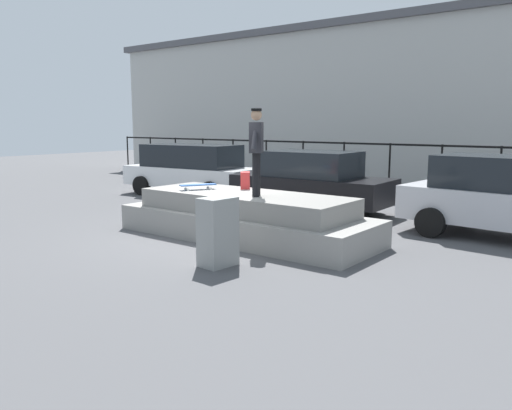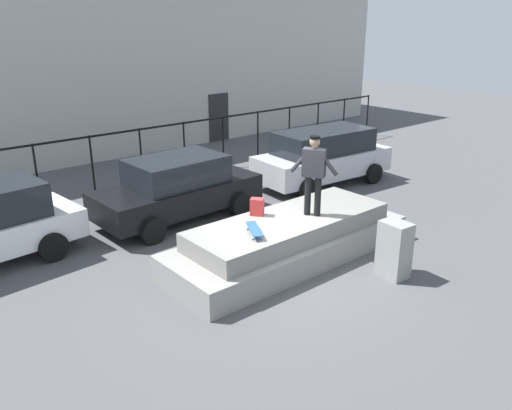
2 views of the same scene
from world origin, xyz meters
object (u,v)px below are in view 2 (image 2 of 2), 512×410
at_px(skateboarder, 314,170).
at_px(utility_box, 394,250).
at_px(car_black_sedan_mid, 178,188).
at_px(skateboard, 254,229).
at_px(car_silver_hatchback_far, 323,156).
at_px(backpack, 257,207).

xyz_separation_m(skateboarder, utility_box, (0.55, -1.78, -1.39)).
distance_m(car_black_sedan_mid, utility_box, 5.79).
xyz_separation_m(car_black_sedan_mid, utility_box, (1.59, -5.56, -0.26)).
distance_m(skateboard, car_silver_hatchback_far, 6.66).
height_order(backpack, car_silver_hatchback_far, car_silver_hatchback_far).
height_order(skateboarder, backpack, skateboarder).
bearing_deg(backpack, utility_box, -7.33).
height_order(skateboard, backpack, backpack).
height_order(backpack, utility_box, backpack).
relative_size(skateboarder, car_black_sedan_mid, 0.40).
height_order(skateboarder, car_black_sedan_mid, skateboarder).
distance_m(car_silver_hatchback_far, utility_box, 6.30).
bearing_deg(car_silver_hatchback_far, car_black_sedan_mid, 176.14).
relative_size(skateboarder, backpack, 4.62).
xyz_separation_m(skateboard, utility_box, (2.19, -1.78, -0.47)).
bearing_deg(car_black_sedan_mid, car_silver_hatchback_far, -3.86).
xyz_separation_m(car_black_sedan_mid, car_silver_hatchback_far, (5.11, -0.34, 0.07)).
relative_size(skateboarder, utility_box, 1.48).
distance_m(skateboarder, backpack, 1.46).
xyz_separation_m(backpack, car_black_sedan_mid, (-0.13, 3.01, -0.29)).
relative_size(car_black_sedan_mid, car_silver_hatchback_far, 0.96).
bearing_deg(car_black_sedan_mid, skateboard, -98.93).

